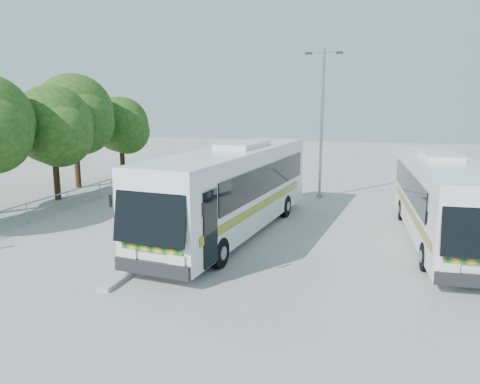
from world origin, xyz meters
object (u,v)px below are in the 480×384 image
(tree_far_d, at_px, (75,113))
(coach_main, at_px, (233,188))
(tree_far_e, at_px, (122,125))
(lamppost, at_px, (322,117))
(tree_far_c, at_px, (54,125))
(coach_adjacent, at_px, (442,198))

(tree_far_d, xyz_separation_m, coach_main, (12.89, -7.61, -2.84))
(tree_far_e, distance_m, lamppost, 15.25)
(lamppost, bearing_deg, tree_far_c, -161.86)
(tree_far_c, xyz_separation_m, lamppost, (14.36, 4.87, 0.43))
(tree_far_c, height_order, coach_main, tree_far_c)
(tree_far_c, relative_size, tree_far_e, 1.10)
(tree_far_d, bearing_deg, coach_adjacent, -16.75)
(tree_far_e, bearing_deg, coach_adjacent, -27.92)
(tree_far_e, height_order, lamppost, lamppost)
(tree_far_d, relative_size, lamppost, 0.86)
(tree_far_e, distance_m, coach_main, 17.30)
(tree_far_c, relative_size, lamppost, 0.76)
(tree_far_e, xyz_separation_m, lamppost, (14.86, -3.33, 0.80))
(tree_far_c, distance_m, lamppost, 15.17)
(tree_far_c, height_order, coach_adjacent, tree_far_c)
(coach_adjacent, bearing_deg, tree_far_d, 159.86)
(tree_far_e, xyz_separation_m, coach_main, (12.21, -12.11, -1.91))
(tree_far_c, bearing_deg, lamppost, 18.73)
(tree_far_e, relative_size, coach_main, 0.45)
(tree_far_c, height_order, lamppost, lamppost)
(tree_far_e, bearing_deg, lamppost, -12.64)
(coach_main, height_order, coach_adjacent, coach_main)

